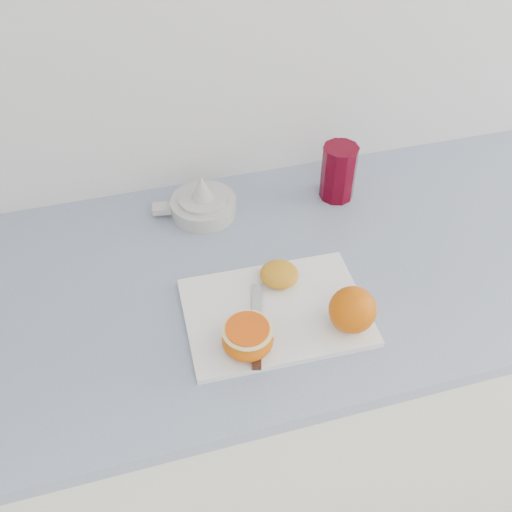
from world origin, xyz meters
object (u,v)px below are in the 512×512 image
Objects in this scene: cutting_board at (275,312)px; half_orange at (248,338)px; red_tumbler at (338,174)px; citrus_juicer at (202,203)px; counter at (259,396)px.

half_orange is at bearing -135.49° from cutting_board.
half_orange is 0.46m from red_tumbler.
cutting_board is 0.10m from half_orange.
cutting_board is 2.55× the size of red_tumbler.
red_tumbler reaches higher than citrus_juicer.
half_orange reaches higher than cutting_board.
counter is 27.25× the size of half_orange.
cutting_board is 0.37m from red_tumbler.
half_orange reaches higher than counter.
citrus_juicer is at bearing 176.15° from red_tumbler.
half_orange is 0.68× the size of red_tumbler.
red_tumbler is (0.29, -0.02, 0.03)m from citrus_juicer.
red_tumbler is at bearing 37.70° from counter.
counter is at bearing 68.65° from half_orange.
counter is at bearing -142.30° from red_tumbler.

